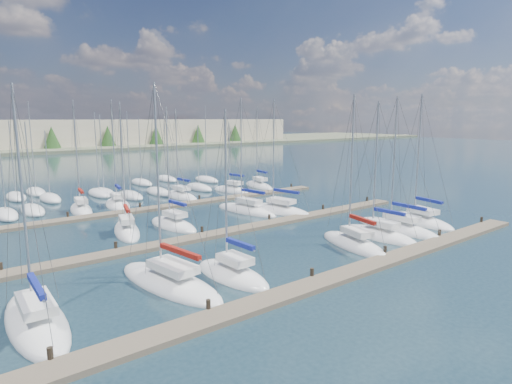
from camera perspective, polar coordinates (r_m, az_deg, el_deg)
ground at (r=80.20m, az=-20.72°, el=1.61°), size 400.00×400.00×0.00m
dock_near at (r=31.35m, az=13.85°, el=-9.93°), size 44.00×1.93×1.10m
dock_mid at (r=41.01m, az=-1.74°, el=-4.92°), size 44.00×1.93×1.10m
dock_far at (r=52.66m, az=-10.81°, el=-1.78°), size 44.00×1.93×1.10m
sailboat_a at (r=25.83m, az=-27.25°, el=-15.12°), size 3.07×9.27×13.04m
sailboat_k at (r=48.94m, az=-1.33°, el=-2.45°), size 3.65×9.22×13.59m
sailboat_d at (r=36.95m, az=12.87°, el=-6.79°), size 4.35×8.40×13.21m
sailboat_l at (r=49.00m, az=2.99°, el=-2.46°), size 4.56×9.28×13.37m
sailboat_g at (r=47.02m, az=20.95°, el=-3.62°), size 4.32×8.58×13.69m
sailboat_b at (r=28.66m, az=-11.51°, el=-11.71°), size 4.50×10.30×13.50m
sailboat_f at (r=43.34m, az=18.29°, el=-4.58°), size 3.38×9.60×13.36m
sailboat_j at (r=43.14m, az=-10.98°, el=-4.32°), size 3.07×7.44×12.42m
sailboat_c at (r=29.42m, az=-3.20°, el=-10.92°), size 2.96×7.12×11.92m
sailboat_q at (r=62.36m, az=-3.16°, el=0.20°), size 3.70×7.46×10.63m
sailboat_p at (r=58.60m, az=-10.03°, el=-0.55°), size 2.83×7.42×12.57m
sailboat_o at (r=54.80m, az=-17.96°, el=-1.59°), size 3.84×7.50×13.53m
sailboat_r at (r=66.50m, az=0.39°, el=0.83°), size 3.80×8.22×13.08m
sailboat_n at (r=53.22m, az=-22.28°, el=-2.18°), size 3.30×7.56×13.35m
sailboat_i at (r=41.95m, az=-16.85°, el=-4.95°), size 4.18×8.01×12.78m
sailboat_e at (r=40.28m, az=16.01°, el=-5.54°), size 2.58×7.99×12.79m
distant_boats at (r=63.55m, az=-20.03°, el=-0.09°), size 36.93×20.75×13.30m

